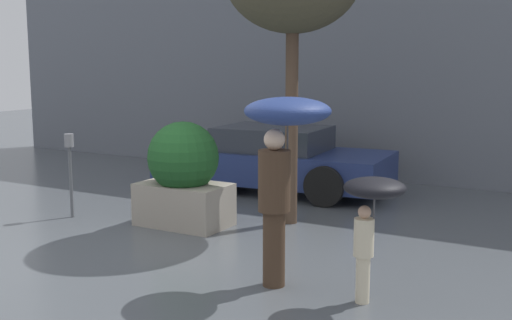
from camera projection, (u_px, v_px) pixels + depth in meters
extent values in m
plane|color=#51565B|center=(135.00, 256.00, 7.94)|extent=(40.00, 40.00, 0.00)
cube|color=slate|center=(340.00, 30.00, 13.05)|extent=(18.00, 0.30, 6.00)
cube|color=#9E9384|center=(184.00, 204.00, 9.37)|extent=(1.32, 0.80, 0.62)
sphere|color=#1E5123|center=(183.00, 157.00, 9.26)|extent=(1.04, 1.04, 1.04)
cylinder|color=#473323|center=(274.00, 248.00, 6.85)|extent=(0.24, 0.24, 0.82)
cylinder|color=#473323|center=(274.00, 181.00, 6.73)|extent=(0.34, 0.34, 0.65)
sphere|color=beige|center=(274.00, 139.00, 6.67)|extent=(0.22, 0.22, 0.22)
cylinder|color=#4C4C51|center=(287.00, 144.00, 6.74)|extent=(0.02, 0.02, 0.70)
ellipsoid|color=navy|center=(288.00, 111.00, 6.69)|extent=(0.92, 0.92, 0.29)
cylinder|color=beige|center=(363.00, 279.00, 6.39)|extent=(0.14, 0.14, 0.48)
cylinder|color=beige|center=(364.00, 237.00, 6.32)|extent=(0.20, 0.20, 0.38)
sphere|color=tan|center=(365.00, 212.00, 6.28)|extent=(0.13, 0.13, 0.13)
cylinder|color=#4C4C51|center=(374.00, 212.00, 6.27)|extent=(0.02, 0.02, 0.48)
ellipsoid|color=black|center=(375.00, 188.00, 6.23)|extent=(0.61, 0.61, 0.19)
cube|color=navy|center=(273.00, 165.00, 11.91)|extent=(4.40, 2.09, 0.56)
cube|color=#2D333D|center=(273.00, 138.00, 11.83)|extent=(2.03, 1.65, 0.43)
cylinder|color=black|center=(187.00, 174.00, 11.69)|extent=(0.69, 0.27, 0.68)
cylinder|color=black|center=(232.00, 160.00, 13.28)|extent=(0.69, 0.27, 0.68)
cylinder|color=black|center=(325.00, 186.00, 10.58)|extent=(0.69, 0.27, 0.68)
cylinder|color=black|center=(356.00, 170.00, 12.16)|extent=(0.69, 0.27, 0.68)
cylinder|color=brown|center=(292.00, 120.00, 9.32)|extent=(0.19, 0.19, 3.07)
cylinder|color=#595B60|center=(71.00, 182.00, 9.82)|extent=(0.05, 0.05, 1.09)
cylinder|color=gray|center=(69.00, 140.00, 9.71)|extent=(0.14, 0.14, 0.20)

